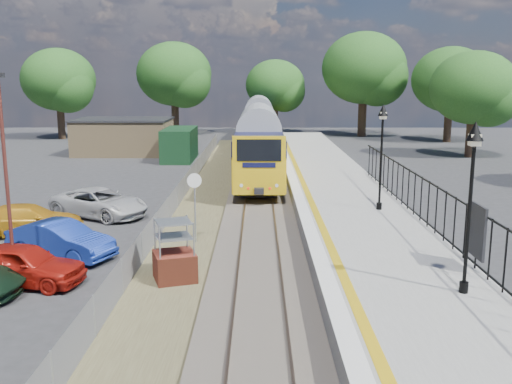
{
  "coord_description": "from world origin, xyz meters",
  "views": [
    {
      "loc": [
        -0.03,
        -18.55,
        6.54
      ],
      "look_at": [
        -0.13,
        4.36,
        2.0
      ],
      "focal_mm": 40.0,
      "sensor_mm": 36.0,
      "label": 1
    }
  ],
  "objects_px": {
    "victorian_lamp_north": "(382,132)",
    "speed_sign": "(195,196)",
    "brick_plinth": "(174,252)",
    "car_red": "(23,264)",
    "victorian_lamp_south": "(473,168)",
    "car_white": "(99,203)",
    "carpark_lamp": "(5,166)",
    "car_yellow": "(29,220)",
    "train": "(259,129)",
    "car_blue": "(61,240)"
  },
  "relations": [
    {
      "from": "brick_plinth",
      "to": "carpark_lamp",
      "type": "xyz_separation_m",
      "value": [
        -5.27,
        -0.05,
        2.87
      ]
    },
    {
      "from": "victorian_lamp_north",
      "to": "carpark_lamp",
      "type": "height_order",
      "value": "carpark_lamp"
    },
    {
      "from": "speed_sign",
      "to": "car_yellow",
      "type": "xyz_separation_m",
      "value": [
        -7.27,
        1.35,
        -1.33
      ]
    },
    {
      "from": "victorian_lamp_south",
      "to": "speed_sign",
      "type": "xyz_separation_m",
      "value": [
        -8.07,
        7.67,
        -2.32
      ]
    },
    {
      "from": "car_yellow",
      "to": "victorian_lamp_south",
      "type": "bearing_deg",
      "value": -131.27
    },
    {
      "from": "car_red",
      "to": "speed_sign",
      "type": "bearing_deg",
      "value": -36.45
    },
    {
      "from": "train",
      "to": "speed_sign",
      "type": "height_order",
      "value": "train"
    },
    {
      "from": "brick_plinth",
      "to": "car_red",
      "type": "distance_m",
      "value": 4.88
    },
    {
      "from": "train",
      "to": "speed_sign",
      "type": "relative_size",
      "value": 14.12
    },
    {
      "from": "carpark_lamp",
      "to": "victorian_lamp_north",
      "type": "bearing_deg",
      "value": 26.9
    },
    {
      "from": "car_red",
      "to": "car_yellow",
      "type": "height_order",
      "value": "car_red"
    },
    {
      "from": "victorian_lamp_south",
      "to": "car_yellow",
      "type": "bearing_deg",
      "value": 149.53
    },
    {
      "from": "carpark_lamp",
      "to": "brick_plinth",
      "type": "bearing_deg",
      "value": 0.55
    },
    {
      "from": "victorian_lamp_north",
      "to": "speed_sign",
      "type": "xyz_separation_m",
      "value": [
        -7.87,
        -2.33,
        -2.32
      ]
    },
    {
      "from": "victorian_lamp_south",
      "to": "victorian_lamp_north",
      "type": "height_order",
      "value": "same"
    },
    {
      "from": "train",
      "to": "car_blue",
      "type": "relative_size",
      "value": 9.75
    },
    {
      "from": "speed_sign",
      "to": "carpark_lamp",
      "type": "relative_size",
      "value": 0.43
    },
    {
      "from": "car_yellow",
      "to": "car_red",
      "type": "bearing_deg",
      "value": -170.82
    },
    {
      "from": "victorian_lamp_south",
      "to": "car_red",
      "type": "relative_size",
      "value": 1.14
    },
    {
      "from": "speed_sign",
      "to": "car_white",
      "type": "height_order",
      "value": "speed_sign"
    },
    {
      "from": "speed_sign",
      "to": "car_blue",
      "type": "bearing_deg",
      "value": -174.88
    },
    {
      "from": "brick_plinth",
      "to": "carpark_lamp",
      "type": "bearing_deg",
      "value": -179.45
    },
    {
      "from": "speed_sign",
      "to": "car_blue",
      "type": "relative_size",
      "value": 0.69
    },
    {
      "from": "carpark_lamp",
      "to": "car_blue",
      "type": "relative_size",
      "value": 1.61
    },
    {
      "from": "brick_plinth",
      "to": "car_white",
      "type": "height_order",
      "value": "brick_plinth"
    },
    {
      "from": "car_red",
      "to": "brick_plinth",
      "type": "bearing_deg",
      "value": -75.58
    },
    {
      "from": "carpark_lamp",
      "to": "car_red",
      "type": "bearing_deg",
      "value": -33.82
    },
    {
      "from": "brick_plinth",
      "to": "car_red",
      "type": "xyz_separation_m",
      "value": [
        -4.86,
        -0.32,
        -0.31
      ]
    },
    {
      "from": "car_white",
      "to": "victorian_lamp_south",
      "type": "bearing_deg",
      "value": -104.97
    },
    {
      "from": "train",
      "to": "car_red",
      "type": "bearing_deg",
      "value": -103.65
    },
    {
      "from": "brick_plinth",
      "to": "speed_sign",
      "type": "height_order",
      "value": "speed_sign"
    },
    {
      "from": "brick_plinth",
      "to": "car_red",
      "type": "height_order",
      "value": "brick_plinth"
    },
    {
      "from": "victorian_lamp_south",
      "to": "brick_plinth",
      "type": "bearing_deg",
      "value": 158.36
    },
    {
      "from": "car_red",
      "to": "car_yellow",
      "type": "bearing_deg",
      "value": 30.61
    },
    {
      "from": "brick_plinth",
      "to": "speed_sign",
      "type": "relative_size",
      "value": 0.72
    },
    {
      "from": "car_white",
      "to": "speed_sign",
      "type": "bearing_deg",
      "value": -103.93
    },
    {
      "from": "victorian_lamp_north",
      "to": "carpark_lamp",
      "type": "xyz_separation_m",
      "value": [
        -13.34,
        -6.77,
        -0.44
      ]
    },
    {
      "from": "train",
      "to": "carpark_lamp",
      "type": "xyz_separation_m",
      "value": [
        -8.04,
        -31.16,
        1.52
      ]
    },
    {
      "from": "victorian_lamp_north",
      "to": "car_red",
      "type": "relative_size",
      "value": 1.14
    },
    {
      "from": "carpark_lamp",
      "to": "car_blue",
      "type": "xyz_separation_m",
      "value": [
        0.68,
        2.54,
        -3.17
      ]
    },
    {
      "from": "car_blue",
      "to": "car_yellow",
      "type": "xyz_separation_m",
      "value": [
        -2.48,
        3.25,
        -0.04
      ]
    },
    {
      "from": "car_white",
      "to": "train",
      "type": "bearing_deg",
      "value": 8.72
    },
    {
      "from": "train",
      "to": "victorian_lamp_south",
      "type": "bearing_deg",
      "value": -80.91
    },
    {
      "from": "victorian_lamp_south",
      "to": "car_white",
      "type": "xyz_separation_m",
      "value": [
        -13.2,
        12.27,
        -3.61
      ]
    },
    {
      "from": "car_yellow",
      "to": "car_white",
      "type": "distance_m",
      "value": 3.88
    },
    {
      "from": "speed_sign",
      "to": "car_blue",
      "type": "height_order",
      "value": "speed_sign"
    },
    {
      "from": "victorian_lamp_south",
      "to": "brick_plinth",
      "type": "distance_m",
      "value": 9.49
    },
    {
      "from": "victorian_lamp_south",
      "to": "train",
      "type": "relative_size",
      "value": 0.11
    },
    {
      "from": "speed_sign",
      "to": "car_yellow",
      "type": "bearing_deg",
      "value": 152.93
    },
    {
      "from": "victorian_lamp_south",
      "to": "victorian_lamp_north",
      "type": "xyz_separation_m",
      "value": [
        -0.2,
        10.0,
        0.0
      ]
    }
  ]
}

